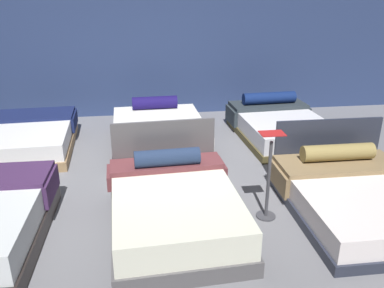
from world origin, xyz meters
TOP-DOWN VIEW (x-y plane):
  - ground_plane at (0.00, 0.00)m, footprint 18.00×18.00m
  - showroom_back_wall at (0.00, 3.42)m, footprint 18.00×0.06m
  - bed_1 at (-0.01, -1.16)m, footprint 1.57×2.01m
  - bed_2 at (2.27, -1.12)m, footprint 1.70×2.09m
  - bed_3 at (-2.29, 1.59)m, footprint 1.60×2.12m
  - bed_4 at (-0.03, 1.49)m, footprint 1.68×2.10m
  - bed_5 at (2.23, 1.60)m, footprint 1.65×2.22m
  - price_sign at (1.13, -1.08)m, footprint 0.28×0.24m

SIDE VIEW (x-z plane):
  - ground_plane at x=0.00m, z-range -0.02..0.00m
  - bed_3 at x=-2.29m, z-range -0.02..0.46m
  - bed_2 at x=2.27m, z-range -0.24..0.69m
  - bed_5 at x=2.23m, z-range -0.12..0.58m
  - bed_4 at x=-0.03m, z-range -0.11..0.59m
  - bed_1 at x=-0.01m, z-range -0.24..0.79m
  - price_sign at x=1.13m, z-range -0.12..0.98m
  - showroom_back_wall at x=0.00m, z-range 0.00..3.50m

